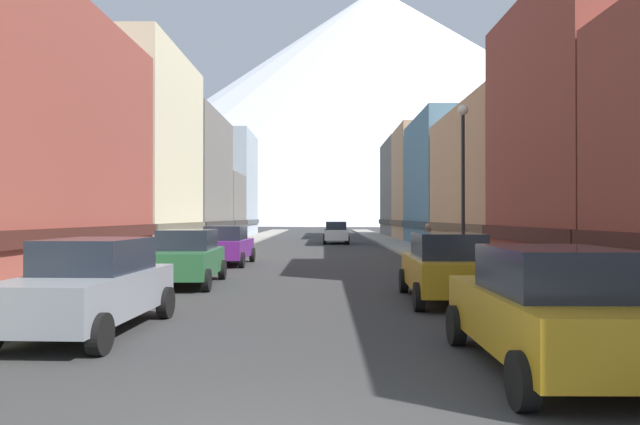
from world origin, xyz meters
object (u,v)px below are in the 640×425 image
Objects in this scene: car_left_0 at (91,285)px; car_left_2 at (227,245)px; car_driving_0 at (336,232)px; pedestrian_0 at (428,240)px; car_right_1 at (446,267)px; car_driving_1 at (336,233)px; trash_bin_right at (528,272)px; streetlamp_right at (463,164)px; potted_plant_1 at (549,273)px; car_right_0 at (549,309)px; car_left_1 at (187,257)px.

car_left_0 is 1.01× the size of car_left_2.
car_left_0 is at bearing -98.54° from car_driving_0.
pedestrian_0 reaches higher than car_driving_0.
car_right_1 is at bearing 28.03° from car_left_0.
car_driving_1 is 4.49× the size of trash_bin_right.
car_left_0 is at bearing -116.63° from pedestrian_0.
car_right_1 is 2.84m from trash_bin_right.
car_driving_1 is at bearing 74.89° from car_left_2.
trash_bin_right is at bearing -73.09° from streetlamp_right.
potted_plant_1 is (5.40, -30.55, -0.28)m from car_driving_0.
car_right_0 is (7.60, -17.84, 0.00)m from car_left_2.
car_left_1 is at bearing 168.90° from potted_plant_1.
potted_plant_1 is at bearing -79.71° from car_driving_1.
car_driving_1 is 30.24m from potted_plant_1.
car_driving_0 is 0.80m from car_driving_1.
car_driving_1 is at bearing 107.09° from pedestrian_0.
car_right_0 is at bearing -97.85° from streetlamp_right.
car_right_1 is at bearing -86.06° from car_driving_0.
car_right_0 is (7.60, -2.69, 0.00)m from car_left_0.
pedestrian_0 reaches higher than car_right_0.
pedestrian_0 is at bearing -72.91° from car_driving_1.
car_left_2 reaches higher than potted_plant_1.
car_driving_1 is 4.92× the size of potted_plant_1.
streetlamp_right is (9.15, 1.04, 3.09)m from car_left_1.
car_left_0 is at bearing -136.90° from streetlamp_right.
pedestrian_0 reaches higher than car_right_1.
car_right_1 is 1.01× the size of car_driving_1.
car_driving_0 is at bearing 90.00° from car_driving_1.
car_left_2 is 11.69m from streetlamp_right.
car_left_1 is at bearing -100.76° from car_driving_0.
car_driving_0 is at bearing 75.44° from car_left_2.
car_left_0 and car_driving_0 have the same top height.
car_left_1 and car_driving_1 have the same top height.
trash_bin_right is 0.66m from potted_plant_1.
pedestrian_0 is at bearing 90.39° from trash_bin_right.
streetlamp_right is (3.75, -27.40, 3.09)m from car_driving_0.
car_driving_1 is at bearing 99.03° from trash_bin_right.
car_driving_0 is 31.05m from trash_bin_right.
car_left_1 is 8.36m from car_right_1.
pedestrian_0 is at bearing 25.89° from car_left_2.
car_right_1 is at bearing -156.95° from potted_plant_1.
car_driving_0 is 31.02m from potted_plant_1.
car_right_1 and car_driving_1 have the same top height.
car_right_1 is 2.66× the size of pedestrian_0.
car_right_0 is (7.60, -10.21, 0.00)m from car_left_1.
car_right_1 is at bearing -108.96° from streetlamp_right.
trash_bin_right is 1.10× the size of potted_plant_1.
car_right_1 is (-0.00, 6.73, 0.00)m from car_right_0.
trash_bin_right is 0.17× the size of streetlamp_right.
car_left_0 is at bearing -89.99° from car_left_2.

